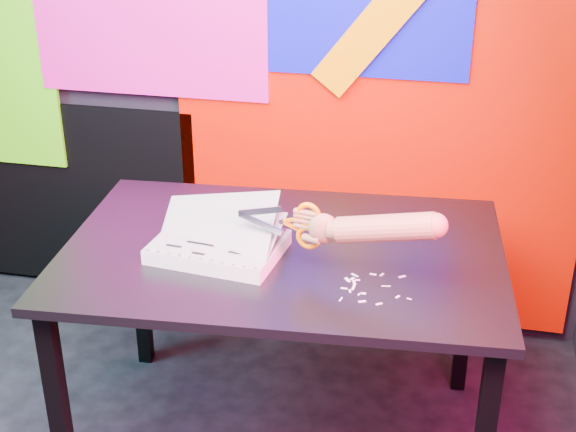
# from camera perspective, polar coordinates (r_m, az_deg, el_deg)

# --- Properties ---
(room) EXTENTS (3.01, 3.01, 2.71)m
(room) POSITION_cam_1_polar(r_m,az_deg,el_deg) (1.83, -19.61, 6.67)
(room) COLOR black
(room) RESTS_ON ground
(backdrop) EXTENTS (2.88, 0.05, 2.08)m
(backdrop) POSITION_cam_1_polar(r_m,az_deg,el_deg) (3.20, -4.21, 8.41)
(backdrop) COLOR #C80D00
(backdrop) RESTS_ON ground
(work_table) EXTENTS (1.40, 0.99, 0.75)m
(work_table) POSITION_cam_1_polar(r_m,az_deg,el_deg) (2.49, -0.35, -3.87)
(work_table) COLOR black
(work_table) RESTS_ON ground
(printout_stack) EXTENTS (0.40, 0.32, 0.20)m
(printout_stack) POSITION_cam_1_polar(r_m,az_deg,el_deg) (2.42, -4.98, -2.14)
(printout_stack) COLOR white
(printout_stack) RESTS_ON work_table
(scissors) EXTENTS (0.26, 0.05, 0.15)m
(scissors) POSITION_cam_1_polar(r_m,az_deg,el_deg) (2.27, 1.04, -0.64)
(scissors) COLOR #A6AEC4
(scissors) RESTS_ON printout_stack
(hand_forearm) EXTENTS (0.42, 0.12, 0.15)m
(hand_forearm) POSITION_cam_1_polar(r_m,az_deg,el_deg) (2.19, 6.19, -0.85)
(hand_forearm) COLOR brown
(hand_forearm) RESTS_ON work_table
(paper_clippings) EXTENTS (0.20, 0.18, 0.00)m
(paper_clippings) POSITION_cam_1_polar(r_m,az_deg,el_deg) (2.26, 5.53, -4.96)
(paper_clippings) COLOR silver
(paper_clippings) RESTS_ON work_table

